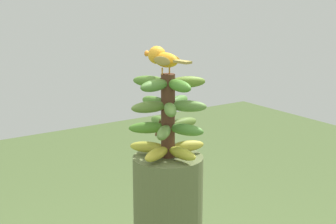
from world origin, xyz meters
name	(u,v)px	position (x,y,z in m)	size (l,w,h in m)	color
banana_bunch	(168,116)	(0.00, 0.00, 1.16)	(0.27, 0.27, 0.28)	#4C2D1E
perched_bird	(162,58)	(-0.01, 0.02, 1.36)	(0.07, 0.21, 0.09)	#C68933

